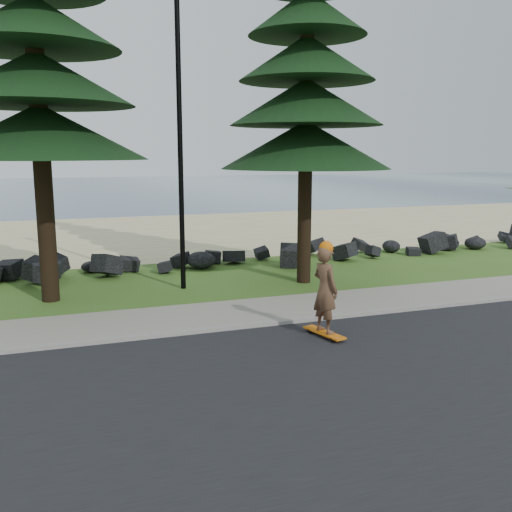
# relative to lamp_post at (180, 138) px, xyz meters

# --- Properties ---
(ground) EXTENTS (160.00, 160.00, 0.00)m
(ground) POSITION_rel_lamp_post_xyz_m (0.00, -3.20, -4.13)
(ground) COLOR #3D5C1C
(ground) RESTS_ON ground
(road) EXTENTS (160.00, 7.00, 0.02)m
(road) POSITION_rel_lamp_post_xyz_m (0.00, -7.70, -4.12)
(road) COLOR black
(road) RESTS_ON ground
(kerb) EXTENTS (160.00, 0.20, 0.10)m
(kerb) POSITION_rel_lamp_post_xyz_m (0.00, -4.10, -4.08)
(kerb) COLOR gray
(kerb) RESTS_ON ground
(sidewalk) EXTENTS (160.00, 2.00, 0.08)m
(sidewalk) POSITION_rel_lamp_post_xyz_m (0.00, -3.00, -4.09)
(sidewalk) COLOR gray
(sidewalk) RESTS_ON ground
(beach_sand) EXTENTS (160.00, 15.00, 0.01)m
(beach_sand) POSITION_rel_lamp_post_xyz_m (0.00, 11.30, -4.13)
(beach_sand) COLOR tan
(beach_sand) RESTS_ON ground
(ocean) EXTENTS (160.00, 58.00, 0.01)m
(ocean) POSITION_rel_lamp_post_xyz_m (0.00, 47.80, -4.13)
(ocean) COLOR #3A516E
(ocean) RESTS_ON ground
(seawall_boulders) EXTENTS (60.00, 2.40, 1.10)m
(seawall_boulders) POSITION_rel_lamp_post_xyz_m (0.00, 2.40, -4.13)
(seawall_boulders) COLOR black
(seawall_boulders) RESTS_ON ground
(lamp_post) EXTENTS (0.25, 0.14, 8.14)m
(lamp_post) POSITION_rel_lamp_post_xyz_m (0.00, 0.00, 0.00)
(lamp_post) COLOR black
(lamp_post) RESTS_ON ground
(skateboarder) EXTENTS (0.57, 1.10, 1.99)m
(skateboarder) POSITION_rel_lamp_post_xyz_m (1.80, -5.23, -3.13)
(skateboarder) COLOR orange
(skateboarder) RESTS_ON ground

